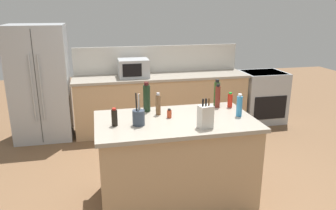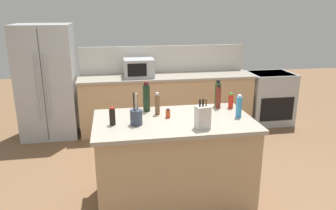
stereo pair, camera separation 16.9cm
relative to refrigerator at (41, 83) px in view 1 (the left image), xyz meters
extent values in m
plane|color=brown|center=(1.63, -2.25, -0.90)|extent=(14.00, 14.00, 0.00)
cube|color=tan|center=(1.93, -0.05, -0.45)|extent=(2.88, 0.62, 0.90)
cube|color=#9E9384|center=(1.93, -0.05, 0.02)|extent=(2.92, 0.66, 0.04)
cube|color=beige|center=(1.93, 0.27, 0.27)|extent=(2.88, 0.03, 0.46)
cube|color=tan|center=(1.63, -2.25, -0.45)|extent=(1.57, 0.89, 0.90)
cube|color=#9E9384|center=(1.63, -2.25, 0.02)|extent=(1.63, 0.95, 0.04)
cube|color=#ADB2B7|center=(0.00, 0.00, 0.00)|extent=(0.86, 0.72, 1.80)
cube|color=#2D2D2D|center=(0.00, -0.36, 0.00)|extent=(0.01, 0.00, 1.71)
cylinder|color=#ADB2B7|center=(-0.06, -0.38, 0.00)|extent=(0.02, 0.02, 0.99)
cylinder|color=#ADB2B7|center=(0.06, -0.38, 0.00)|extent=(0.02, 0.02, 0.99)
cube|color=#ADB2B7|center=(3.81, -0.05, -0.44)|extent=(0.76, 0.64, 0.92)
cube|color=black|center=(3.81, -0.37, -0.55)|extent=(0.61, 0.01, 0.41)
cube|color=black|center=(3.81, -0.05, 0.01)|extent=(0.68, 0.58, 0.02)
cube|color=#ADB2B7|center=(1.46, -0.05, 0.19)|extent=(0.49, 0.38, 0.29)
cube|color=black|center=(1.42, -0.24, 0.19)|extent=(0.30, 0.01, 0.20)
cube|color=beige|center=(1.85, -2.55, 0.15)|extent=(0.15, 0.12, 0.22)
cylinder|color=black|center=(1.82, -2.56, 0.30)|extent=(0.02, 0.02, 0.07)
cylinder|color=black|center=(1.85, -2.55, 0.30)|extent=(0.02, 0.02, 0.07)
cylinder|color=brown|center=(1.88, -2.54, 0.30)|extent=(0.02, 0.02, 0.07)
cylinder|color=#333D4C|center=(1.24, -2.33, 0.12)|extent=(0.12, 0.12, 0.15)
cylinder|color=olive|center=(1.25, -2.32, 0.27)|extent=(0.01, 0.05, 0.18)
cylinder|color=black|center=(1.22, -2.33, 0.27)|extent=(0.01, 0.05, 0.18)
cylinder|color=#B2B2B7|center=(1.24, -2.35, 0.27)|extent=(0.01, 0.03, 0.18)
cylinder|color=black|center=(1.39, -1.92, 0.19)|extent=(0.08, 0.08, 0.29)
cylinder|color=#4C1919|center=(1.39, -1.92, 0.35)|extent=(0.05, 0.05, 0.04)
cylinder|color=#3384BC|center=(2.31, -2.29, 0.15)|extent=(0.06, 0.06, 0.22)
cylinder|color=white|center=(2.31, -2.29, 0.27)|extent=(0.04, 0.04, 0.03)
cylinder|color=#2D4C1E|center=(2.22, -1.87, 0.18)|extent=(0.07, 0.07, 0.28)
cylinder|color=black|center=(2.22, -1.87, 0.34)|extent=(0.04, 0.04, 0.03)
cylinder|color=black|center=(1.01, -2.30, 0.12)|extent=(0.06, 0.06, 0.16)
cylinder|color=#B22319|center=(1.01, -2.30, 0.21)|extent=(0.04, 0.04, 0.02)
cylinder|color=maroon|center=(2.20, -1.95, 0.16)|extent=(0.06, 0.06, 0.25)
cylinder|color=black|center=(2.20, -1.95, 0.30)|extent=(0.04, 0.04, 0.03)
cylinder|color=red|center=(2.34, -1.97, 0.12)|extent=(0.06, 0.06, 0.16)
cylinder|color=green|center=(2.34, -1.97, 0.21)|extent=(0.04, 0.04, 0.02)
cylinder|color=brown|center=(1.49, -2.06, 0.15)|extent=(0.05, 0.05, 0.21)
cylinder|color=#B2B2B7|center=(1.49, -2.06, 0.27)|extent=(0.03, 0.03, 0.03)
cylinder|color=#B73D1E|center=(1.58, -2.19, 0.08)|extent=(0.05, 0.05, 0.08)
cylinder|color=black|center=(1.58, -2.19, 0.13)|extent=(0.03, 0.03, 0.02)
camera|label=1|loc=(0.87, -5.33, 1.16)|focal=35.00mm
camera|label=2|loc=(1.03, -5.36, 1.16)|focal=35.00mm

